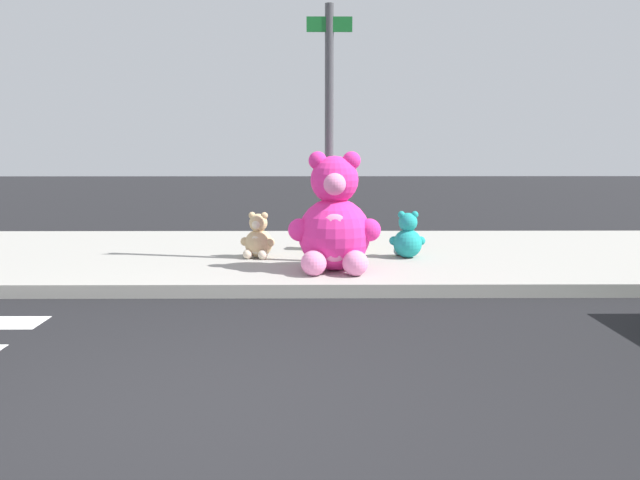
% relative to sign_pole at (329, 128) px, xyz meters
% --- Properties ---
extents(ground_plane, '(60.00, 60.00, 0.00)m').
position_rel_sign_pole_xyz_m(ground_plane, '(-1.00, -4.40, -1.85)').
color(ground_plane, black).
extents(sidewalk, '(28.00, 4.40, 0.15)m').
position_rel_sign_pole_xyz_m(sidewalk, '(-1.00, 0.80, -1.77)').
color(sidewalk, '#9E9B93').
rests_on(sidewalk, ground_plane).
extents(sign_pole, '(0.56, 0.11, 3.20)m').
position_rel_sign_pole_xyz_m(sign_pole, '(0.00, 0.00, 0.00)').
color(sign_pole, '#4C4C51').
rests_on(sign_pole, sidewalk).
extents(plush_pink_large, '(1.10, 0.96, 1.42)m').
position_rel_sign_pole_xyz_m(plush_pink_large, '(0.05, -0.59, -1.13)').
color(plush_pink_large, '#F22D93').
rests_on(plush_pink_large, sidewalk).
extents(plush_teal, '(0.48, 0.42, 0.62)m').
position_rel_sign_pole_xyz_m(plush_teal, '(1.06, 0.31, -1.45)').
color(plush_teal, teal).
rests_on(plush_teal, sidewalk).
extents(plush_yellow, '(0.49, 0.55, 0.71)m').
position_rel_sign_pole_xyz_m(plush_yellow, '(0.05, 0.94, -1.41)').
color(plush_yellow, yellow).
rests_on(plush_yellow, sidewalk).
extents(plush_tan, '(0.46, 0.43, 0.61)m').
position_rel_sign_pole_xyz_m(plush_tan, '(-0.94, 0.32, -1.45)').
color(plush_tan, tan).
rests_on(plush_tan, sidewalk).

